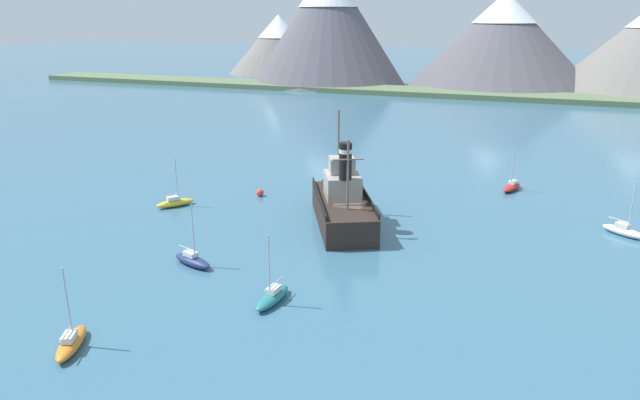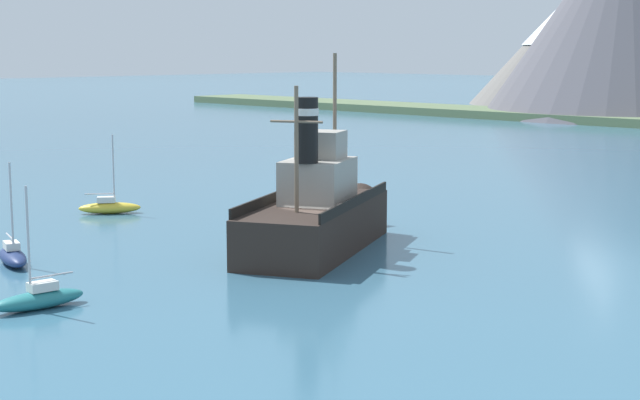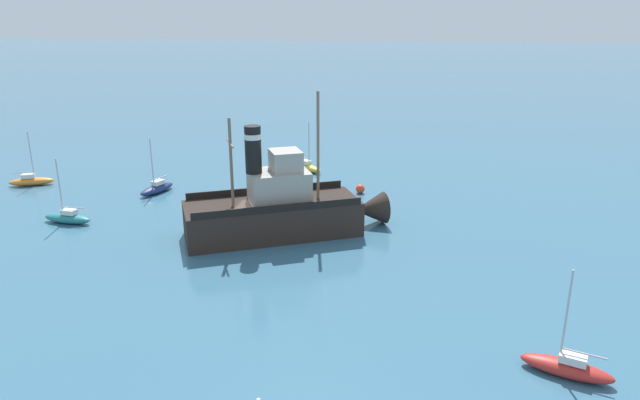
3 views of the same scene
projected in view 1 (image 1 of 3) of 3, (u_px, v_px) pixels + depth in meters
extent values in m
plane|color=#38667F|center=(350.00, 229.00, 50.47)|extent=(600.00, 600.00, 0.00)
cone|color=slate|center=(279.00, 44.00, 184.72)|extent=(32.36, 32.36, 18.14)
cone|color=white|center=(278.00, 26.00, 183.00)|extent=(13.29, 13.29, 7.10)
cone|color=#56545B|center=(329.00, 24.00, 153.64)|extent=(42.05, 42.05, 31.58)
cone|color=#56545B|center=(502.00, 40.00, 146.91)|extent=(47.65, 47.65, 23.75)
cone|color=white|center=(505.00, 7.00, 144.41)|extent=(16.23, 16.23, 7.71)
cube|color=#5B704C|center=(470.00, 94.00, 132.04)|extent=(240.00, 12.00, 1.20)
cube|color=#2D231E|center=(343.00, 212.00, 51.26)|extent=(9.28, 12.70, 2.40)
cone|color=#2D231E|center=(333.00, 189.00, 58.07)|extent=(3.17, 3.20, 2.35)
cube|color=#9E998E|center=(342.00, 186.00, 51.02)|extent=(4.47, 4.92, 2.20)
cube|color=#9E998E|center=(342.00, 165.00, 50.93)|extent=(2.86, 2.77, 1.40)
cylinder|color=black|center=(345.00, 161.00, 48.57)|extent=(1.10, 1.10, 3.20)
cylinder|color=silver|center=(346.00, 151.00, 48.30)|extent=(1.16, 1.16, 0.35)
cylinder|color=#75604C|center=(338.00, 150.00, 52.85)|extent=(0.20, 0.20, 7.50)
cylinder|color=#75604C|center=(348.00, 175.00, 47.40)|extent=(0.20, 0.20, 6.00)
cylinder|color=#75604C|center=(348.00, 160.00, 46.99)|extent=(2.38, 1.27, 0.12)
cube|color=black|center=(319.00, 197.00, 50.60)|extent=(5.19, 10.26, 0.50)
cube|color=black|center=(367.00, 196.00, 51.02)|extent=(5.19, 10.26, 0.50)
ellipsoid|color=gold|center=(175.00, 203.00, 56.41)|extent=(3.15, 3.70, 0.70)
cube|color=silver|center=(173.00, 198.00, 56.14)|extent=(1.17, 1.26, 0.36)
cylinder|color=#B7B7BC|center=(176.00, 179.00, 55.81)|extent=(0.10, 0.10, 4.20)
cylinder|color=#B7B7BC|center=(169.00, 195.00, 55.82)|extent=(1.14, 1.49, 0.08)
ellipsoid|color=navy|center=(193.00, 261.00, 43.12)|extent=(3.95, 2.23, 0.70)
cube|color=silver|center=(190.00, 254.00, 43.07)|extent=(1.24, 0.95, 0.36)
cylinder|color=#B7B7BC|center=(193.00, 232.00, 42.18)|extent=(0.10, 0.10, 4.20)
cylinder|color=#B7B7BC|center=(187.00, 248.00, 43.20)|extent=(1.74, 0.64, 0.08)
ellipsoid|color=#23757A|center=(272.00, 298.00, 37.51)|extent=(1.41, 3.88, 0.70)
cube|color=silver|center=(274.00, 289.00, 37.52)|extent=(0.73, 1.15, 0.36)
cylinder|color=#B7B7BC|center=(269.00, 266.00, 36.49)|extent=(0.10, 0.10, 4.20)
cylinder|color=#B7B7BC|center=(276.00, 282.00, 37.75)|extent=(0.23, 1.80, 0.08)
ellipsoid|color=orange|center=(71.00, 343.00, 32.33)|extent=(2.54, 3.92, 0.70)
cube|color=silver|center=(69.00, 337.00, 31.97)|extent=(1.03, 1.26, 0.36)
cylinder|color=#B7B7BC|center=(67.00, 302.00, 31.85)|extent=(0.10, 0.10, 4.20)
cylinder|color=#B7B7BC|center=(65.00, 335.00, 31.48)|extent=(0.80, 1.68, 0.08)
ellipsoid|color=#B22823|center=(512.00, 187.00, 61.58)|extent=(2.25, 3.95, 0.70)
cube|color=silver|center=(513.00, 182.00, 61.56)|extent=(0.96, 1.25, 0.36)
cylinder|color=#B7B7BC|center=(513.00, 166.00, 60.60)|extent=(0.10, 0.10, 4.20)
cylinder|color=#B7B7BC|center=(515.00, 178.00, 61.74)|extent=(0.65, 1.73, 0.08)
ellipsoid|color=white|center=(624.00, 232.00, 48.98)|extent=(3.76, 3.06, 0.70)
cube|color=silver|center=(623.00, 225.00, 48.97)|extent=(1.27, 1.15, 0.36)
cylinder|color=#B7B7BC|center=(632.00, 205.00, 47.98)|extent=(0.10, 0.10, 4.20)
cylinder|color=#B7B7BC|center=(619.00, 220.00, 49.17)|extent=(1.53, 1.09, 0.08)
sphere|color=red|center=(260.00, 193.00, 59.56)|extent=(0.78, 0.78, 0.78)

